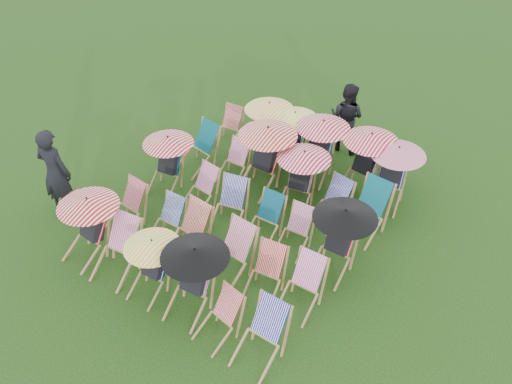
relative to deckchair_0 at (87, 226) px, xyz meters
The scene contains 33 objects.
ground 3.01m from the deckchair_0, 47.63° to the left, with size 100.00×100.00×0.00m, color black.
deckchair_0 is the anchor object (origin of this frame).
deckchair_1 0.74m from the deckchair_0, ahead, with size 0.78×1.01×1.03m.
deckchair_2 1.56m from the deckchair_0, ahead, with size 0.98×1.02×1.16m.
deckchair_3 2.39m from the deckchair_0, ahead, with size 1.13×1.20×1.34m.
deckchair_4 3.11m from the deckchair_0, ahead, with size 0.68×0.85×0.82m.
deckchair_5 3.87m from the deckchair_0, ahead, with size 0.66×0.91×0.97m.
deckchair_6 1.03m from the deckchair_0, 92.35° to the left, with size 0.65×0.86×0.88m.
deckchair_7 1.45m from the deckchair_0, 51.84° to the left, with size 0.56×0.78×0.84m.
deckchair_8 1.81m from the deckchair_0, 35.62° to the left, with size 0.73×0.96×0.98m.
deckchair_9 2.66m from the deckchair_0, 22.47° to the left, with size 0.74×0.98×1.00m.
deckchair_10 3.36m from the deckchair_0, 17.64° to the left, with size 0.67×0.87×0.88m.
deckchair_11 4.03m from the deckchair_0, 16.10° to the left, with size 0.62×0.86×0.92m.
deckchair_12 2.35m from the deckchair_0, 93.45° to the left, with size 1.06×1.14×1.26m.
deckchair_13 2.41m from the deckchair_0, 70.74° to the left, with size 0.65×0.84×0.84m.
deckchair_14 2.69m from the deckchair_0, 52.72° to the left, with size 0.76×0.94×0.91m.
deckchair_15 3.28m from the deckchair_0, 42.51° to the left, with size 0.57×0.80×0.86m.
deckchair_16 3.82m from the deckchair_0, 36.55° to the left, with size 0.57×0.77×0.82m.
deckchair_17 4.52m from the deckchair_0, 29.23° to the left, with size 1.14×1.18×1.35m.
deckchair_18 3.31m from the deckchair_0, 91.28° to the left, with size 0.83×1.03×1.00m.
deckchair_19 3.52m from the deckchair_0, 76.61° to the left, with size 0.57×0.77×0.82m.
deckchair_20 3.82m from the deckchair_0, 66.68° to the left, with size 1.23×1.28×1.46m.
deckchair_21 4.20m from the deckchair_0, 54.08° to the left, with size 1.09×1.18×1.29m.
deckchair_22 4.65m from the deckchair_0, 45.65° to the left, with size 0.72×0.90×0.88m.
deckchair_23 5.24m from the deckchair_0, 40.88° to the left, with size 0.76×1.00×1.03m.
deckchair_24 4.50m from the deckchair_0, 91.40° to the left, with size 0.61×0.81×0.83m.
deckchair_25 4.65m from the deckchair_0, 78.93° to the left, with size 1.11×1.19×1.32m.
deckchair_26 4.87m from the deckchair_0, 71.80° to the left, with size 1.05×1.13×1.25m.
deckchair_27 5.05m from the deckchair_0, 63.13° to the left, with size 1.15×1.24×1.36m.
deckchair_28 5.68m from the deckchair_0, 54.41° to the left, with size 1.15×1.22×1.36m.
deckchair_29 6.02m from the deckchair_0, 48.81° to the left, with size 1.11×1.20×1.31m.
person_left 1.56m from the deckchair_0, 158.09° to the left, with size 0.71×0.46×1.94m, color black.
person_rear 6.23m from the deckchair_0, 68.27° to the left, with size 0.82×0.64×1.68m, color black.
Camera 1 is at (4.83, -6.79, 7.68)m, focal length 40.00 mm.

